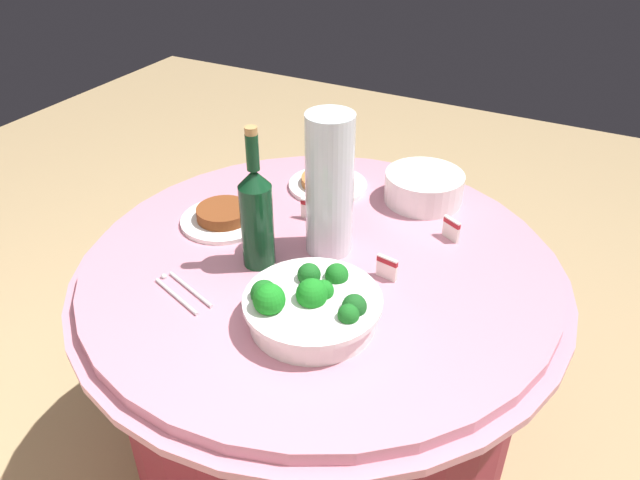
# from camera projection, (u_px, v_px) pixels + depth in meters

# --- Properties ---
(ground_plane) EXTENTS (6.00, 6.00, 0.00)m
(ground_plane) POSITION_uv_depth(u_px,v_px,m) (320.00, 459.00, 1.84)
(ground_plane) COLOR tan
(buffet_table) EXTENTS (1.16, 1.16, 0.74)m
(buffet_table) POSITION_uv_depth(u_px,v_px,m) (320.00, 369.00, 1.64)
(buffet_table) COLOR maroon
(buffet_table) RESTS_ON ground_plane
(broccoli_bowl) EXTENTS (0.28, 0.28, 0.11)m
(broccoli_bowl) POSITION_uv_depth(u_px,v_px,m) (311.00, 306.00, 1.23)
(broccoli_bowl) COLOR white
(broccoli_bowl) RESTS_ON buffet_table
(plate_stack) EXTENTS (0.21, 0.21, 0.08)m
(plate_stack) POSITION_uv_depth(u_px,v_px,m) (424.00, 187.00, 1.64)
(plate_stack) COLOR white
(plate_stack) RESTS_ON buffet_table
(wine_bottle) EXTENTS (0.07, 0.07, 0.34)m
(wine_bottle) POSITION_uv_depth(u_px,v_px,m) (257.00, 215.00, 1.35)
(wine_bottle) COLOR #0E371C
(wine_bottle) RESTS_ON buffet_table
(decorative_fruit_vase) EXTENTS (0.11, 0.11, 0.34)m
(decorative_fruit_vase) POSITION_uv_depth(u_px,v_px,m) (329.00, 189.00, 1.38)
(decorative_fruit_vase) COLOR silver
(decorative_fruit_vase) RESTS_ON buffet_table
(serving_tongs) EXTENTS (0.17, 0.09, 0.01)m
(serving_tongs) POSITION_uv_depth(u_px,v_px,m) (181.00, 291.00, 1.33)
(serving_tongs) COLOR silver
(serving_tongs) RESTS_ON buffet_table
(food_plate_peanuts) EXTENTS (0.22, 0.22, 0.03)m
(food_plate_peanuts) POSITION_uv_depth(u_px,v_px,m) (328.00, 183.00, 1.72)
(food_plate_peanuts) COLOR white
(food_plate_peanuts) RESTS_ON buffet_table
(food_plate_stir_fry) EXTENTS (0.22, 0.22, 0.04)m
(food_plate_stir_fry) POSITION_uv_depth(u_px,v_px,m) (224.00, 217.00, 1.56)
(food_plate_stir_fry) COLOR white
(food_plate_stir_fry) RESTS_ON buffet_table
(label_placard_front) EXTENTS (0.05, 0.03, 0.05)m
(label_placard_front) POSITION_uv_depth(u_px,v_px,m) (451.00, 228.00, 1.49)
(label_placard_front) COLOR white
(label_placard_front) RESTS_ON buffet_table
(label_placard_mid) EXTENTS (0.05, 0.01, 0.05)m
(label_placard_mid) POSITION_uv_depth(u_px,v_px,m) (310.00, 208.00, 1.57)
(label_placard_mid) COLOR white
(label_placard_mid) RESTS_ON buffet_table
(label_placard_rear) EXTENTS (0.05, 0.02, 0.05)m
(label_placard_rear) POSITION_uv_depth(u_px,v_px,m) (388.00, 266.00, 1.36)
(label_placard_rear) COLOR white
(label_placard_rear) RESTS_ON buffet_table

